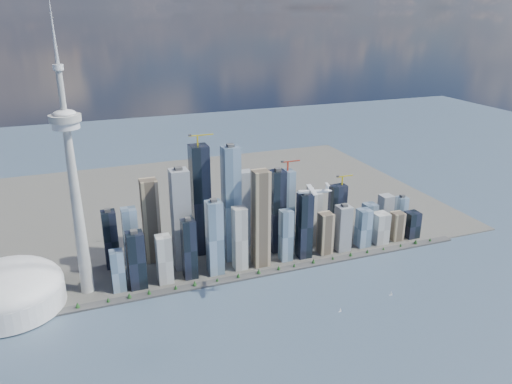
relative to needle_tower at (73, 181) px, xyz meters
name	(u,v)px	position (x,y,z in m)	size (l,w,h in m)	color
ground	(286,350)	(300.00, -310.00, -235.84)	(4000.00, 4000.00, 0.00)	#314256
seawall	(238,278)	(300.00, -60.00, -233.84)	(1100.00, 22.00, 4.00)	#383838
land	(188,205)	(300.00, 390.00, -234.34)	(1400.00, 900.00, 3.00)	#4C4C47
shoreline_trees	(238,275)	(300.00, -60.00, -227.06)	(960.53, 7.20, 8.80)	#3F2D1E
skyscraper_cluster	(250,221)	(359.61, 26.81, -147.75)	(736.00, 142.00, 282.18)	black
needle_tower	(73,181)	(0.00, 0.00, 0.00)	(56.00, 56.00, 550.50)	#999894
dome_stadium	(8,290)	(-140.00, -10.00, -196.40)	(200.00, 200.00, 86.00)	silver
airplane	(314,191)	(397.72, -198.31, -2.44)	(64.77, 57.68, 15.92)	white
sailboat_west	(340,310)	(441.32, -242.59, -233.03)	(6.34, 2.83, 8.76)	white
sailboat_east	(391,294)	(564.88, -227.86, -232.74)	(6.97, 2.25, 9.65)	white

